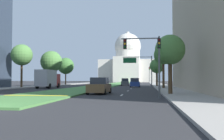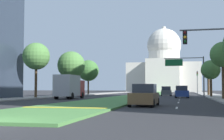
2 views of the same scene
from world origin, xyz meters
TOP-DOWN VIEW (x-y plane):
  - ground_plane at (0.00, 63.50)m, footprint 279.42×279.42m
  - grass_median at (0.00, 57.15)m, footprint 6.44×114.31m
  - median_curb_nose at (0.00, 9.08)m, footprint 5.80×0.50m
  - lane_dashes_right at (7.22, 46.01)m, footprint 0.16×77.44m
  - sidewalk_left at (-13.23, 50.80)m, footprint 4.00×114.31m
  - sidewalk_right at (13.23, 50.80)m, footprint 4.00×114.31m
  - capitol_building at (0.00, 126.31)m, footprint 29.75×24.03m
  - traffic_light_near_right at (9.88, 9.31)m, footprint 3.34×0.35m
  - traffic_light_far_right at (10.73, 60.16)m, footprint 0.28×0.35m
  - overhead_guide_sign at (8.55, 41.67)m, footprint 6.28×0.20m
  - street_tree_right_near at (12.03, 13.58)m, footprint 3.00×3.00m
  - street_tree_left_mid at (-12.66, 31.03)m, footprint 3.86×3.86m
  - street_tree_right_mid at (12.57, 30.59)m, footprint 3.16×3.16m
  - street_tree_left_far at (-12.08, 44.06)m, footprint 5.01×5.01m
  - street_tree_right_far at (12.03, 42.01)m, footprint 3.07×3.07m
  - street_tree_left_distant at (-11.82, 54.00)m, footprint 4.44×4.44m
  - street_tree_right_distant at (12.45, 52.70)m, footprint 2.82×2.82m
  - sedan_lead_stopped at (4.66, 14.69)m, footprint 2.10×4.27m
  - sedan_midblock at (7.47, 38.54)m, footprint 2.16×4.30m
  - sedan_distant at (4.52, 51.23)m, footprint 2.23×4.49m
  - box_truck_delivery at (-7.44, 30.41)m, footprint 2.40×6.40m

SIDE VIEW (x-z plane):
  - ground_plane at x=0.00m, z-range 0.00..0.00m
  - lane_dashes_right at x=7.22m, z-range 0.00..0.01m
  - grass_median at x=0.00m, z-range 0.00..0.14m
  - sidewalk_left at x=-13.23m, z-range 0.00..0.15m
  - sidewalk_right at x=13.23m, z-range 0.00..0.15m
  - median_curb_nose at x=0.00m, z-range 0.14..0.18m
  - sedan_lead_stopped at x=4.66m, z-range -0.06..1.71m
  - sedan_distant at x=4.52m, z-range -0.06..1.75m
  - sedan_midblock at x=7.47m, z-range -0.07..1.76m
  - box_truck_delivery at x=-7.44m, z-range 0.08..3.28m
  - traffic_light_far_right at x=10.73m, z-range 0.71..5.91m
  - traffic_light_near_right at x=9.88m, z-range 1.20..6.40m
  - street_tree_right_far at x=12.03m, z-range 1.38..7.30m
  - street_tree_right_near at x=12.03m, z-range 1.46..7.51m
  - overhead_guide_sign at x=8.55m, z-range 1.43..7.93m
  - street_tree_right_distant at x=12.45m, z-range 1.65..7.94m
  - street_tree_left_distant at x=-11.82m, z-range 1.46..8.87m
  - street_tree_right_mid at x=12.57m, z-range 1.95..9.16m
  - street_tree_left_far at x=-12.08m, z-range 1.55..9.70m
  - street_tree_left_mid at x=-12.66m, z-range 2.00..9.93m
  - capitol_building at x=0.00m, z-range -3.65..24.15m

